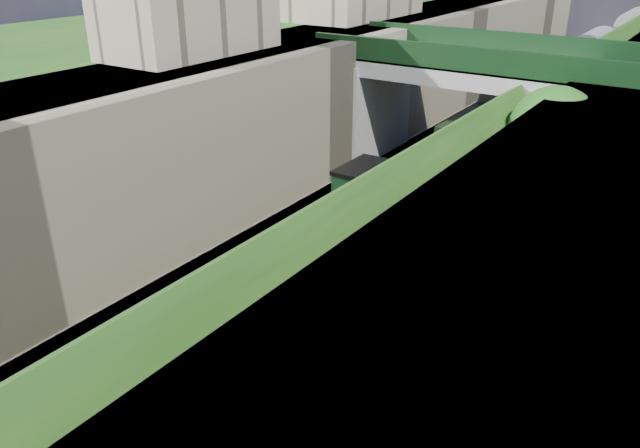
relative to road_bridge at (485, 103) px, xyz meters
The scene contains 15 objects.
ground 24.36m from the road_bridge, 92.25° to the right, with size 160.00×160.00×0.00m, color #1E4714.
trackbed 5.72m from the road_bridge, 103.28° to the right, with size 10.00×90.00×0.20m, color #473F38.
retaining_wall 7.61m from the road_bridge, 148.17° to the right, with size 1.00×90.00×7.00m, color #756B56.
street_plateau_left 10.73m from the road_bridge, 158.09° to the right, with size 6.00×90.00×7.00m, color #262628.
embankment_slope 4.96m from the road_bridge, 32.08° to the right, with size 4.71×91.22×6.48m.
track_left 6.27m from the road_bridge, 126.35° to the right, with size 2.50×90.00×0.20m.
track_right 5.54m from the road_bridge, 86.34° to the right, with size 2.50×90.00×0.20m.
road_bridge is the anchor object (origin of this frame).
building_near 15.27m from the road_bridge, 136.24° to the right, with size 4.00×8.00×4.00m, color gray.
tree 7.51m from the road_bridge, 48.41° to the right, with size 3.60×3.80×6.60m.
locomotive 14.71m from the road_bridge, 88.99° to the right, with size 3.10×10.22×3.83m.
tender 7.59m from the road_bridge, 87.96° to the right, with size 2.70×6.00×3.05m.
coach_front 5.79m from the road_bridge, 87.30° to the left, with size 2.90×18.00×3.70m.
coach_middle 24.30m from the road_bridge, 89.39° to the left, with size 2.90×18.00×3.70m.
coach_rear 43.07m from the road_bridge, 89.66° to the left, with size 2.90×18.00×3.70m.
Camera 1 is at (11.41, -6.88, 11.88)m, focal length 35.00 mm.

